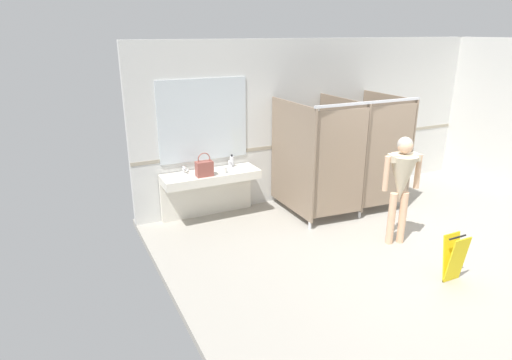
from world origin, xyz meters
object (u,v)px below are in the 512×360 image
at_px(person_standing, 402,178).
at_px(handbag, 204,168).
at_px(paper_cup, 225,170).
at_px(soap_dispenser, 232,161).
at_px(wet_floor_sign, 454,258).

distance_m(person_standing, handbag, 3.00).
height_order(person_standing, paper_cup, person_standing).
bearing_deg(soap_dispenser, paper_cup, -131.30).
bearing_deg(soap_dispenser, wet_floor_sign, -63.45).
distance_m(person_standing, paper_cup, 2.75).
bearing_deg(wet_floor_sign, soap_dispenser, 116.55).
xyz_separation_m(handbag, wet_floor_sign, (2.25, -3.01, -0.64)).
distance_m(soap_dispenser, paper_cup, 0.38).
height_order(person_standing, soap_dispenser, person_standing).
height_order(paper_cup, wet_floor_sign, paper_cup).
height_order(person_standing, handbag, person_standing).
xyz_separation_m(soap_dispenser, paper_cup, (-0.25, -0.29, -0.04)).
bearing_deg(wet_floor_sign, person_standing, 85.74).
relative_size(handbag, paper_cup, 3.67).
height_order(handbag, paper_cup, handbag).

